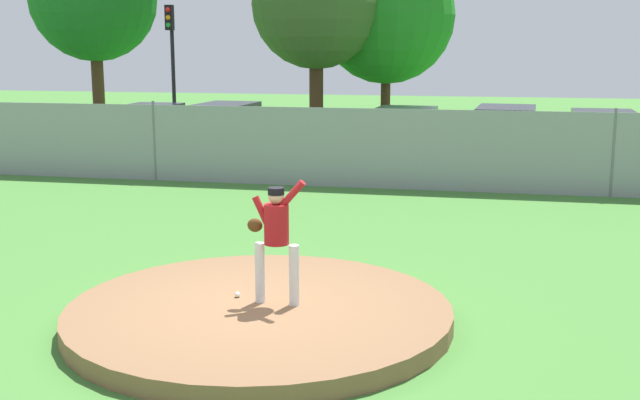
{
  "coord_description": "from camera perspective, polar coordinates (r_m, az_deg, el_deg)",
  "views": [
    {
      "loc": [
        2.77,
        -9.44,
        3.56
      ],
      "look_at": [
        0.41,
        1.91,
        1.28
      ],
      "focal_mm": 44.67,
      "sensor_mm": 36.0,
      "label": 1
    }
  ],
  "objects": [
    {
      "name": "tree_slender_far",
      "position": [
        32.39,
        -0.28,
        13.82
      ],
      "size": [
        5.12,
        5.12,
        7.65
      ],
      "color": "#4C331E",
      "rests_on": "ground_plane"
    },
    {
      "name": "parked_car_charcoal",
      "position": [
        24.35,
        13.12,
        4.42
      ],
      "size": [
        2.12,
        4.63,
        1.72
      ],
      "color": "#232328",
      "rests_on": "ground_plane"
    },
    {
      "name": "pitcher_youth",
      "position": [
        10.17,
        -3.2,
        -2.33
      ],
      "size": [
        0.79,
        0.32,
        1.65
      ],
      "color": "silver",
      "rests_on": "pitchers_mound"
    },
    {
      "name": "traffic_light_near",
      "position": [
        30.21,
        -10.59,
        10.6
      ],
      "size": [
        0.28,
        0.46,
        4.93
      ],
      "color": "black",
      "rests_on": "ground_plane"
    },
    {
      "name": "asphalt_strip",
      "position": [
        24.36,
        5.12,
        2.72
      ],
      "size": [
        44.0,
        7.0,
        0.01
      ],
      "primitive_type": "cube",
      "color": "#2B2B2D",
      "rests_on": "ground_plane"
    },
    {
      "name": "traffic_cone_orange",
      "position": [
        25.63,
        -20.03,
        3.09
      ],
      "size": [
        0.4,
        0.4,
        0.55
      ],
      "color": "orange",
      "rests_on": "asphalt_strip"
    },
    {
      "name": "pitchers_mound",
      "position": [
        10.42,
        -4.38,
        -8.16
      ],
      "size": [
        4.98,
        4.98,
        0.24
      ],
      "primitive_type": "cylinder",
      "color": "brown",
      "rests_on": "ground_plane"
    },
    {
      "name": "ground_plane",
      "position": [
        16.08,
        1.56,
        -1.64
      ],
      "size": [
        80.0,
        80.0,
        0.0
      ],
      "primitive_type": "plane",
      "color": "#427A33"
    },
    {
      "name": "parked_car_white",
      "position": [
        24.18,
        5.98,
        4.52
      ],
      "size": [
        2.21,
        4.56,
        1.65
      ],
      "color": "silver",
      "rests_on": "ground_plane"
    },
    {
      "name": "parked_car_burgundy",
      "position": [
        25.89,
        -6.71,
        4.96
      ],
      "size": [
        2.0,
        4.22,
        1.68
      ],
      "color": "maroon",
      "rests_on": "ground_plane"
    },
    {
      "name": "chainlink_fence",
      "position": [
        19.8,
        3.64,
        3.7
      ],
      "size": [
        28.67,
        0.07,
        2.09
      ],
      "color": "gray",
      "rests_on": "ground_plane"
    },
    {
      "name": "tree_broad_right",
      "position": [
        34.18,
        4.8,
        13.03
      ],
      "size": [
        5.68,
        5.68,
        7.55
      ],
      "color": "#4C331E",
      "rests_on": "ground_plane"
    },
    {
      "name": "parked_car_champagne",
      "position": [
        26.54,
        -12.24,
        4.88
      ],
      "size": [
        1.86,
        4.79,
        1.6
      ],
      "color": "tan",
      "rests_on": "ground_plane"
    },
    {
      "name": "baseball",
      "position": [
        10.71,
        -5.93,
        -6.75
      ],
      "size": [
        0.07,
        0.07,
        0.07
      ],
      "primitive_type": "sphere",
      "color": "white",
      "rests_on": "pitchers_mound"
    },
    {
      "name": "parked_car_silver",
      "position": [
        24.68,
        19.62,
        4.04
      ],
      "size": [
        2.04,
        4.34,
        1.63
      ],
      "color": "#B7BABF",
      "rests_on": "ground_plane"
    }
  ]
}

